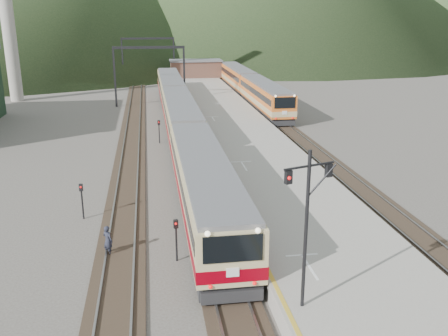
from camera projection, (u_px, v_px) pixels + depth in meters
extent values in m
cube|color=black|center=(179.00, 128.00, 54.74)|extent=(2.60, 200.00, 0.12)
cube|color=slate|center=(172.00, 128.00, 54.60)|extent=(0.10, 200.00, 0.14)
cube|color=slate|center=(186.00, 127.00, 54.81)|extent=(0.10, 200.00, 0.14)
cube|color=black|center=(133.00, 130.00, 54.02)|extent=(2.60, 200.00, 0.12)
cube|color=slate|center=(126.00, 129.00, 53.88)|extent=(0.10, 200.00, 0.14)
cube|color=slate|center=(140.00, 129.00, 54.09)|extent=(0.10, 200.00, 0.14)
cube|color=black|center=(281.00, 125.00, 56.39)|extent=(2.60, 200.00, 0.12)
cube|color=slate|center=(275.00, 124.00, 56.26)|extent=(0.10, 200.00, 0.14)
cube|color=slate|center=(287.00, 124.00, 56.47)|extent=(0.10, 200.00, 0.14)
cube|color=gray|center=(232.00, 127.00, 53.52)|extent=(8.00, 100.00, 1.00)
cube|color=black|center=(115.00, 77.00, 66.65)|extent=(0.25, 0.25, 8.00)
cube|color=black|center=(184.00, 76.00, 67.98)|extent=(0.25, 0.25, 8.00)
cube|color=black|center=(149.00, 47.00, 66.19)|extent=(9.30, 0.22, 0.35)
cube|color=black|center=(123.00, 60.00, 90.24)|extent=(0.25, 0.25, 8.00)
cube|color=black|center=(174.00, 60.00, 91.58)|extent=(0.25, 0.25, 8.00)
cube|color=black|center=(148.00, 38.00, 89.78)|extent=(9.30, 0.22, 0.35)
cube|color=brown|center=(196.00, 69.00, 90.72)|extent=(9.00, 4.00, 2.80)
cube|color=slate|center=(196.00, 61.00, 90.26)|extent=(9.40, 4.40, 0.30)
cube|color=tan|center=(205.00, 184.00, 30.67)|extent=(3.09, 20.76, 3.77)
cube|color=tan|center=(181.00, 116.00, 50.74)|extent=(3.09, 20.76, 3.77)
cube|color=tan|center=(171.00, 87.00, 70.81)|extent=(3.09, 20.76, 3.77)
cube|color=orange|center=(265.00, 97.00, 63.53)|extent=(2.84, 19.12, 3.47)
cube|color=orange|center=(238.00, 78.00, 82.06)|extent=(2.84, 19.12, 3.47)
cylinder|color=black|center=(306.00, 232.00, 18.94)|extent=(0.14, 0.14, 6.44)
cube|color=black|center=(309.00, 166.00, 18.16)|extent=(2.11, 0.75, 0.07)
cube|color=black|center=(288.00, 177.00, 17.86)|extent=(0.29, 0.25, 0.50)
cube|color=black|center=(329.00, 170.00, 18.64)|extent=(0.29, 0.25, 0.50)
cylinder|color=black|center=(176.00, 243.00, 25.31)|extent=(0.10, 0.10, 2.00)
cube|color=black|center=(176.00, 224.00, 25.00)|extent=(0.25, 0.21, 0.45)
cylinder|color=black|center=(159.00, 133.00, 48.45)|extent=(0.10, 0.10, 2.00)
cube|color=black|center=(159.00, 123.00, 48.14)|extent=(0.25, 0.20, 0.45)
cylinder|color=black|center=(82.00, 204.00, 30.54)|extent=(0.10, 0.10, 2.00)
cube|color=black|center=(81.00, 187.00, 30.23)|extent=(0.23, 0.17, 0.45)
imported|color=#202230|center=(108.00, 241.00, 25.98)|extent=(0.71, 0.69, 1.65)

